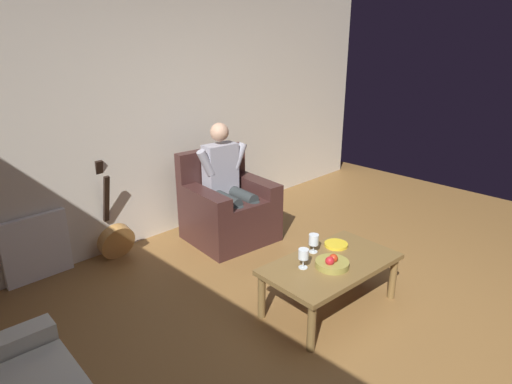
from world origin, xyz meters
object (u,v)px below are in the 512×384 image
Objects in this scene: guitar at (115,238)px; wine_glass_far at (303,255)px; armchair at (228,209)px; fruit_bowl at (332,263)px; wine_glass_near at (314,241)px; coffee_table at (331,268)px; decorative_dish at (336,245)px; person_seated at (228,181)px.

guitar is 1.99m from wine_glass_far.
armchair is 5.97× the size of wine_glass_far.
wine_glass_near is at bearing -110.53° from fruit_bowl.
armchair is at bearing 158.06° from guitar.
guitar reaches higher than armchair.
decorative_dish reaches higher than coffee_table.
armchair is 1.38m from wine_glass_near.
person_seated reaches higher than decorative_dish.
fruit_bowl reaches higher than coffee_table.
wine_glass_near is 0.80× the size of decorative_dish.
fruit_bowl reaches higher than decorative_dish.
person_seated reaches higher than wine_glass_near.
wine_glass_far is at bearing 76.47° from armchair.
wine_glass_far is 0.61× the size of fruit_bowl.
person_seated is at bearing -102.43° from fruit_bowl.
guitar is 6.16× the size of wine_glass_far.
armchair is 0.32m from person_seated.
person_seated reaches higher than fruit_bowl.
fruit_bowl is at bearing 109.71° from guitar.
wine_glass_far reaches higher than fruit_bowl.
person_seated is 1.36m from wine_glass_near.
guitar is (1.08, -0.43, -0.11)m from armchair.
person_seated is at bearing -100.81° from wine_glass_near.
wine_glass_far is 0.49m from decorative_dish.
coffee_table is 2.14m from guitar.
person_seated is at bearing 157.55° from guitar.
wine_glass_far is (0.51, 1.45, 0.19)m from armchair.
person_seated is 4.80× the size of fruit_bowl.
person_seated is 1.53m from wine_glass_far.
coffee_table is 5.79× the size of decorative_dish.
decorative_dish is (-0.22, 0.07, -0.09)m from wine_glass_near.
wine_glass_far is (0.26, 0.10, 0.00)m from wine_glass_near.
wine_glass_near is at bearing 114.85° from guitar.
coffee_table is 7.26× the size of wine_glass_near.
coffee_table is 7.24× the size of wine_glass_far.
fruit_bowl is at bearing 137.57° from wine_glass_far.
guitar is 4.93× the size of decorative_dish.
wine_glass_far is (-0.56, 1.88, 0.30)m from guitar.
armchair is 0.97× the size of guitar.
coffee_table is 0.26m from wine_glass_near.
guitar is at bearing -60.43° from decorative_dish.
wine_glass_far reaches higher than coffee_table.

